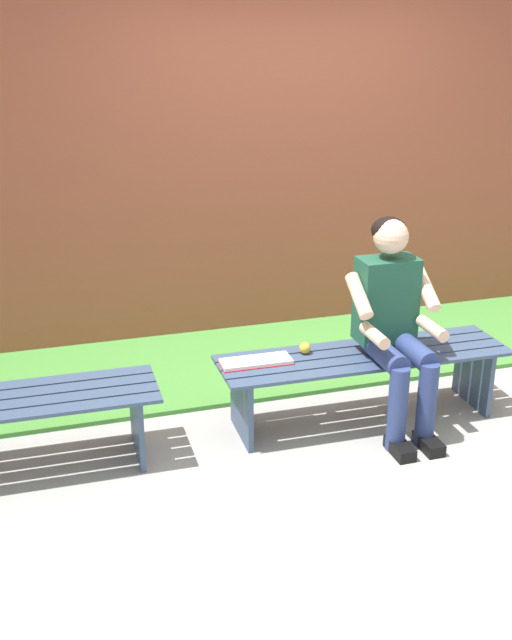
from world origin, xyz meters
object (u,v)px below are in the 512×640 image
object	(u,v)px
bench_far	(6,418)
book_open	(256,362)
apple	(305,348)
bench_near	(363,369)
person_seated	(394,319)

from	to	relation	value
bench_far	book_open	distance (m)	1.39
apple	book_open	xyz separation A→B (m)	(0.32, 0.05, -0.02)
bench_near	person_seated	world-z (taller)	person_seated
bench_near	book_open	xyz separation A→B (m)	(0.65, -0.05, 0.11)
bench_far	apple	world-z (taller)	apple
person_seated	apple	xyz separation A→B (m)	(0.46, -0.20, -0.21)
bench_far	person_seated	xyz separation A→B (m)	(-2.17, 0.10, 0.35)
book_open	bench_far	bearing A→B (deg)	3.12
book_open	bench_near	bearing A→B (deg)	176.32
bench_near	bench_far	distance (m)	2.04
apple	book_open	bearing A→B (deg)	9.36
bench_far	person_seated	world-z (taller)	person_seated
bench_far	person_seated	bearing A→B (deg)	177.38
bench_far	person_seated	size ratio (longest dim) A/B	1.30
apple	book_open	size ratio (longest dim) A/B	0.17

